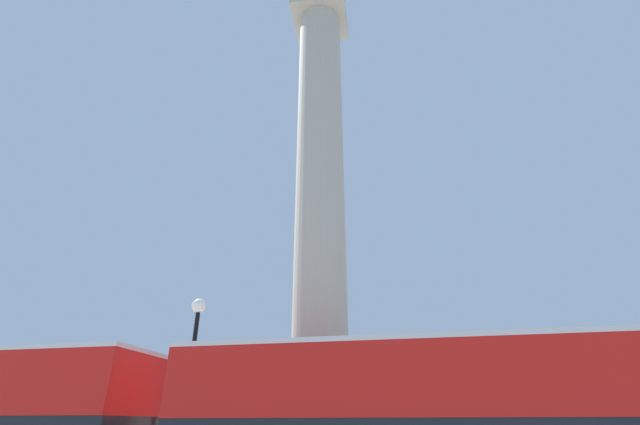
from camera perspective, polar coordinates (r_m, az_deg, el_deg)
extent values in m
cylinder|color=#A39E8E|center=(19.73, 0.00, 5.34)|extent=(2.19, 2.19, 19.93)
cube|color=#A39E8E|center=(26.72, 0.00, 24.69)|extent=(2.96, 2.96, 0.90)
sphere|color=brown|center=(27.46, 0.00, 25.92)|extent=(0.98, 0.98, 0.98)
cube|color=red|center=(11.17, 10.44, -21.32)|extent=(10.99, 3.04, 1.57)
cube|color=silver|center=(11.27, 10.08, -17.04)|extent=(10.99, 3.04, 0.12)
ellipsoid|color=brown|center=(20.30, 27.59, -19.30)|extent=(2.41, 1.68, 1.07)
cone|color=brown|center=(20.37, 30.34, -17.34)|extent=(1.16, 0.87, 1.13)
cylinder|color=brown|center=(20.39, 27.00, -16.59)|extent=(0.36, 0.36, 0.90)
sphere|color=brown|center=(20.48, 26.65, -14.99)|extent=(0.28, 0.28, 0.28)
cylinder|color=brown|center=(20.55, 30.35, -21.93)|extent=(0.20, 0.20, 1.13)
cylinder|color=brown|center=(19.96, 30.41, -21.88)|extent=(0.20, 0.20, 1.13)
cylinder|color=brown|center=(20.55, 26.21, -22.75)|extent=(0.20, 0.20, 1.13)
cylinder|color=brown|center=(19.96, 26.15, -22.73)|extent=(0.20, 0.20, 1.13)
cylinder|color=black|center=(14.47, -17.51, -24.03)|extent=(0.14, 0.14, 5.86)
sphere|color=white|center=(14.88, -15.85, -11.88)|extent=(0.46, 0.46, 0.46)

